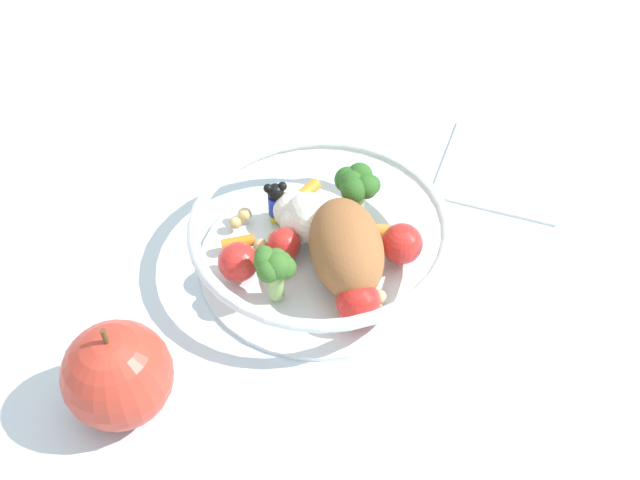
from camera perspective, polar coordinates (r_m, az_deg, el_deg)
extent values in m
plane|color=silver|center=(0.64, -0.54, -0.39)|extent=(2.40, 2.40, 0.00)
cylinder|color=white|center=(0.63, 0.00, -1.34)|extent=(0.20, 0.20, 0.01)
torus|color=white|center=(0.60, 0.00, 1.12)|extent=(0.20, 0.20, 0.01)
ellipsoid|color=#935B33|center=(0.59, 1.93, -0.55)|extent=(0.11, 0.09, 0.05)
cylinder|color=#8EB766|center=(0.59, -3.25, -3.26)|extent=(0.01, 0.01, 0.02)
sphere|color=#386B28|center=(0.58, -3.24, -1.48)|extent=(0.02, 0.02, 0.02)
sphere|color=#386B28|center=(0.57, -4.08, -1.16)|extent=(0.02, 0.02, 0.02)
sphere|color=#386B28|center=(0.57, -4.04, -1.57)|extent=(0.02, 0.02, 0.02)
sphere|color=#386B28|center=(0.56, -3.79, -2.27)|extent=(0.02, 0.02, 0.02)
sphere|color=#386B28|center=(0.57, -3.17, -1.94)|extent=(0.02, 0.02, 0.02)
sphere|color=#386B28|center=(0.57, -2.61, -2.02)|extent=(0.02, 0.02, 0.02)
sphere|color=#386B28|center=(0.57, -2.78, -1.53)|extent=(0.01, 0.01, 0.01)
cylinder|color=#8EB766|center=(0.65, 2.73, 2.52)|extent=(0.01, 0.01, 0.03)
sphere|color=#2D6023|center=(0.63, 2.92, 4.73)|extent=(0.02, 0.02, 0.02)
sphere|color=#2D6023|center=(0.63, 2.04, 4.41)|extent=(0.02, 0.02, 0.02)
sphere|color=#2D6023|center=(0.63, 2.35, 4.15)|extent=(0.02, 0.02, 0.02)
sphere|color=#2D6023|center=(0.62, 2.47, 3.65)|extent=(0.02, 0.02, 0.02)
sphere|color=#2D6023|center=(0.62, 3.37, 3.89)|extent=(0.02, 0.02, 0.02)
sphere|color=#2D6023|center=(0.63, 3.70, 4.03)|extent=(0.02, 0.02, 0.02)
sphere|color=silver|center=(0.64, -1.02, 2.46)|extent=(0.02, 0.02, 0.02)
sphere|color=silver|center=(0.64, -1.99, 2.18)|extent=(0.03, 0.03, 0.03)
sphere|color=silver|center=(0.63, -1.57, 1.42)|extent=(0.03, 0.03, 0.03)
sphere|color=silver|center=(0.63, -1.65, 0.84)|extent=(0.03, 0.03, 0.03)
sphere|color=silver|center=(0.62, -0.96, 1.34)|extent=(0.04, 0.04, 0.04)
sphere|color=silver|center=(0.63, -0.28, 1.14)|extent=(0.03, 0.03, 0.03)
sphere|color=silver|center=(0.63, -0.92, 2.01)|extent=(0.03, 0.03, 0.03)
cube|color=yellow|center=(0.66, -3.18, 1.88)|extent=(0.02, 0.02, 0.00)
cylinder|color=#1933B2|center=(0.65, -3.22, 2.57)|extent=(0.02, 0.02, 0.02)
sphere|color=black|center=(0.64, -3.28, 3.55)|extent=(0.01, 0.01, 0.01)
sphere|color=black|center=(0.63, -2.77, 3.95)|extent=(0.01, 0.01, 0.01)
sphere|color=black|center=(0.63, -3.83, 3.79)|extent=(0.01, 0.01, 0.01)
cylinder|color=orange|center=(0.63, -6.01, -0.19)|extent=(0.02, 0.03, 0.01)
cylinder|color=orange|center=(0.64, 4.23, 0.62)|extent=(0.02, 0.02, 0.01)
cylinder|color=orange|center=(0.67, -1.21, 3.36)|extent=(0.04, 0.03, 0.01)
sphere|color=red|center=(0.61, 6.02, -0.27)|extent=(0.03, 0.03, 0.03)
sphere|color=red|center=(0.60, -6.02, -1.62)|extent=(0.03, 0.03, 0.03)
sphere|color=red|center=(0.62, -2.66, -0.31)|extent=(0.03, 0.03, 0.03)
sphere|color=red|center=(0.57, 2.83, -4.60)|extent=(0.03, 0.03, 0.03)
sphere|color=#D1B775|center=(0.65, -5.54, 1.88)|extent=(0.01, 0.01, 0.01)
sphere|color=#D1B775|center=(0.59, 4.38, -4.14)|extent=(0.01, 0.01, 0.01)
sphere|color=tan|center=(0.61, -2.71, -2.02)|extent=(0.01, 0.01, 0.01)
sphere|color=tan|center=(0.58, 4.34, -5.19)|extent=(0.01, 0.01, 0.01)
sphere|color=tan|center=(0.63, -3.32, 0.17)|extent=(0.01, 0.01, 0.01)
sphere|color=tan|center=(0.65, -6.16, 1.42)|extent=(0.01, 0.01, 0.01)
sphere|color=tan|center=(0.63, -4.36, -0.45)|extent=(0.01, 0.01, 0.01)
sphere|color=#BC3828|center=(0.54, -14.58, -9.53)|extent=(0.07, 0.07, 0.07)
cylinder|color=brown|center=(0.50, -15.48, -6.79)|extent=(0.00, 0.00, 0.01)
cube|color=white|center=(0.73, 13.31, 5.08)|extent=(0.13, 0.12, 0.01)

